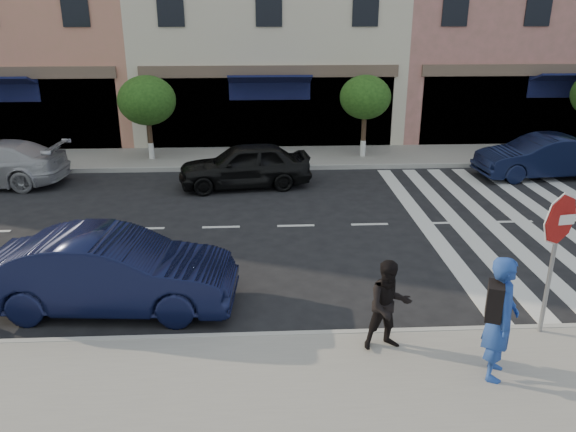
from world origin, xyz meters
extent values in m
plane|color=black|center=(0.00, 0.00, 0.00)|extent=(120.00, 120.00, 0.00)
cube|color=gray|center=(0.00, -3.75, 0.07)|extent=(60.00, 4.50, 0.15)
cube|color=gray|center=(0.00, 11.00, 0.07)|extent=(60.00, 3.00, 0.15)
cube|color=beige|center=(-0.50, 17.00, 5.50)|extent=(11.00, 9.00, 11.00)
cylinder|color=#473323|center=(-5.00, 10.80, 0.95)|extent=(0.18, 0.18, 1.60)
cylinder|color=silver|center=(-5.00, 10.80, 0.45)|extent=(0.20, 0.20, 0.60)
ellipsoid|color=#1C4012|center=(-5.00, 10.80, 2.32)|extent=(2.10, 2.10, 1.79)
cylinder|color=#473323|center=(3.00, 10.80, 1.00)|extent=(0.18, 0.18, 1.71)
cylinder|color=silver|center=(3.00, 10.80, 0.45)|extent=(0.20, 0.20, 0.60)
ellipsoid|color=#1C4012|center=(3.00, 10.80, 2.38)|extent=(1.90, 1.90, 1.62)
cylinder|color=gray|center=(3.96, -1.65, 1.32)|extent=(0.08, 0.08, 2.33)
cylinder|color=white|center=(3.96, -1.66, 2.27)|extent=(0.90, 0.15, 0.91)
cylinder|color=#9E1411|center=(3.96, -1.68, 2.27)|extent=(0.84, 0.16, 0.85)
cube|color=white|center=(3.96, -1.71, 2.27)|extent=(0.47, 0.09, 0.17)
imported|color=#204195|center=(2.64, -2.82, 1.15)|extent=(0.72, 0.85, 1.99)
imported|color=black|center=(1.14, -2.00, 0.94)|extent=(0.85, 0.71, 1.58)
imported|color=black|center=(-3.79, -0.15, 0.77)|extent=(4.78, 1.95, 1.54)
imported|color=black|center=(-1.43, 7.60, 0.72)|extent=(4.41, 2.22, 1.44)
imported|color=black|center=(8.66, 8.18, 0.72)|extent=(4.48, 1.89, 1.44)
camera|label=1|loc=(-0.92, -9.97, 5.53)|focal=35.00mm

